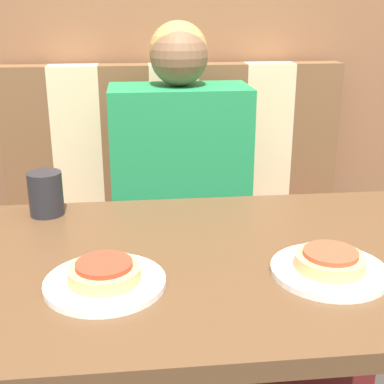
{
  "coord_description": "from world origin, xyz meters",
  "views": [
    {
      "loc": [
        -0.14,
        -0.91,
        1.2
      ],
      "look_at": [
        0.0,
        0.35,
        0.76
      ],
      "focal_mm": 50.0,
      "sensor_mm": 36.0,
      "label": 1
    }
  ],
  "objects_px": {
    "plate_left": "(105,283)",
    "plate_right": "(329,271)",
    "pizza_right": "(330,260)",
    "pizza_left": "(104,272)",
    "drinking_cup": "(46,194)",
    "person": "(180,149)"
  },
  "relations": [
    {
      "from": "pizza_left",
      "to": "pizza_right",
      "type": "bearing_deg",
      "value": 0.0
    },
    {
      "from": "plate_left",
      "to": "plate_right",
      "type": "bearing_deg",
      "value": 0.0
    },
    {
      "from": "plate_right",
      "to": "pizza_right",
      "type": "height_order",
      "value": "pizza_right"
    },
    {
      "from": "person",
      "to": "pizza_right",
      "type": "bearing_deg",
      "value": -75.86
    },
    {
      "from": "plate_left",
      "to": "person",
      "type": "bearing_deg",
      "value": 75.86
    },
    {
      "from": "drinking_cup",
      "to": "pizza_left",
      "type": "bearing_deg",
      "value": -67.34
    },
    {
      "from": "person",
      "to": "plate_left",
      "type": "height_order",
      "value": "person"
    },
    {
      "from": "person",
      "to": "plate_left",
      "type": "distance_m",
      "value": 0.81
    },
    {
      "from": "person",
      "to": "drinking_cup",
      "type": "height_order",
      "value": "person"
    },
    {
      "from": "plate_left",
      "to": "pizza_left",
      "type": "bearing_deg",
      "value": -90.0
    },
    {
      "from": "person",
      "to": "plate_right",
      "type": "relative_size",
      "value": 3.37
    },
    {
      "from": "pizza_left",
      "to": "drinking_cup",
      "type": "height_order",
      "value": "drinking_cup"
    },
    {
      "from": "pizza_left",
      "to": "drinking_cup",
      "type": "relative_size",
      "value": 1.24
    },
    {
      "from": "plate_right",
      "to": "pizza_left",
      "type": "xyz_separation_m",
      "value": [
        -0.4,
        -0.0,
        0.02
      ]
    },
    {
      "from": "person",
      "to": "plate_left",
      "type": "relative_size",
      "value": 3.37
    },
    {
      "from": "plate_right",
      "to": "plate_left",
      "type": "bearing_deg",
      "value": 180.0
    },
    {
      "from": "person",
      "to": "plate_left",
      "type": "xyz_separation_m",
      "value": [
        -0.2,
        -0.79,
        -0.02
      ]
    },
    {
      "from": "plate_right",
      "to": "drinking_cup",
      "type": "relative_size",
      "value": 2.08
    },
    {
      "from": "plate_left",
      "to": "plate_right",
      "type": "relative_size",
      "value": 1.0
    },
    {
      "from": "drinking_cup",
      "to": "person",
      "type": "bearing_deg",
      "value": 51.85
    },
    {
      "from": "plate_left",
      "to": "pizza_left",
      "type": "xyz_separation_m",
      "value": [
        0.0,
        -0.0,
        0.02
      ]
    },
    {
      "from": "person",
      "to": "pizza_right",
      "type": "relative_size",
      "value": 5.65
    }
  ]
}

